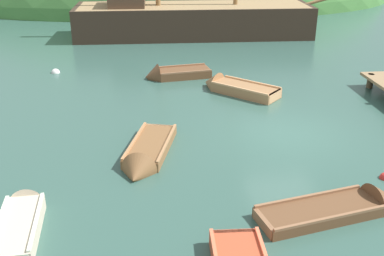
# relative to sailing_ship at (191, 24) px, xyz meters

# --- Properties ---
(ground_plane) EXTENTS (120.00, 120.00, 0.00)m
(ground_plane) POSITION_rel_sailing_ship_xyz_m (1.72, -15.59, -0.75)
(ground_plane) COLOR #33564C
(shore_hill) EXTENTS (41.10, 21.43, 13.54)m
(shore_hill) POSITION_rel_sailing_ship_xyz_m (-0.29, 15.30, -0.75)
(shore_hill) COLOR #477F3D
(shore_hill) RESTS_ON ground
(sailing_ship) EXTENTS (17.57, 4.44, 11.98)m
(sailing_ship) POSITION_rel_sailing_ship_xyz_m (0.00, 0.00, 0.00)
(sailing_ship) COLOR #38281E
(sailing_ship) RESTS_ON ground
(rowboat_outer_left) EXTENTS (3.21, 1.65, 1.16)m
(rowboat_outer_left) POSITION_rel_sailing_ship_xyz_m (-1.77, -8.81, -0.62)
(rowboat_outer_left) COLOR brown
(rowboat_outer_left) RESTS_ON ground
(rowboat_center) EXTENTS (1.99, 3.71, 1.08)m
(rowboat_center) POSITION_rel_sailing_ship_xyz_m (-3.16, -17.01, -0.65)
(rowboat_center) COLOR brown
(rowboat_center) RESTS_ON ground
(rowboat_outer_right) EXTENTS (4.01, 1.89, 1.03)m
(rowboat_outer_right) POSITION_rel_sailing_ship_xyz_m (1.72, -20.39, -0.67)
(rowboat_outer_right) COLOR brown
(rowboat_outer_right) RESTS_ON ground
(rowboat_near_dock) EXTENTS (3.33, 3.24, 1.10)m
(rowboat_near_dock) POSITION_rel_sailing_ship_xyz_m (0.73, -11.12, -0.60)
(rowboat_near_dock) COLOR #9E7047
(rowboat_near_dock) RESTS_ON ground
(rowboat_far) EXTENTS (1.07, 3.00, 0.88)m
(rowboat_far) POSITION_rel_sailing_ship_xyz_m (-6.16, -20.19, -0.61)
(rowboat_far) COLOR beige
(rowboat_far) RESTS_ON ground
(buoy_white) EXTENTS (0.42, 0.42, 0.42)m
(buoy_white) POSITION_rel_sailing_ship_xyz_m (-7.41, -7.45, -0.75)
(buoy_white) COLOR white
(buoy_white) RESTS_ON ground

